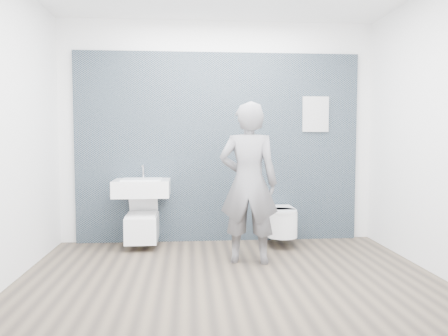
{
  "coord_description": "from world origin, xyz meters",
  "views": [
    {
      "loc": [
        -0.38,
        -4.1,
        1.33
      ],
      "look_at": [
        0.0,
        0.6,
        1.0
      ],
      "focal_mm": 35.0,
      "sensor_mm": 36.0,
      "label": 1
    }
  ],
  "objects": [
    {
      "name": "ground",
      "position": [
        0.0,
        0.0,
        0.0
      ],
      "size": [
        4.0,
        4.0,
        0.0
      ],
      "primitive_type": "plane",
      "color": "brown",
      "rests_on": "ground"
    },
    {
      "name": "room_shell",
      "position": [
        0.0,
        0.0,
        1.74
      ],
      "size": [
        4.0,
        4.0,
        4.0
      ],
      "color": "silver",
      "rests_on": "ground"
    },
    {
      "name": "tile_wall",
      "position": [
        0.0,
        1.47,
        0.0
      ],
      "size": [
        3.6,
        0.06,
        2.4
      ],
      "primitive_type": "cube",
      "color": "black",
      "rests_on": "ground"
    },
    {
      "name": "washbasin",
      "position": [
        -0.95,
        1.19,
        0.73
      ],
      "size": [
        0.67,
        0.5,
        0.5
      ],
      "color": "white",
      "rests_on": "ground"
    },
    {
      "name": "toilet_square",
      "position": [
        -0.95,
        1.17,
        0.27
      ],
      "size": [
        0.37,
        0.54,
        0.69
      ],
      "color": "white",
      "rests_on": "ground"
    },
    {
      "name": "toilet_rounded",
      "position": [
        0.74,
        1.13,
        0.3
      ],
      "size": [
        0.36,
        0.62,
        0.33
      ],
      "color": "white",
      "rests_on": "ground"
    },
    {
      "name": "info_placard",
      "position": [
        1.25,
        1.43,
        0.0
      ],
      "size": [
        0.34,
        0.03,
        0.45
      ],
      "primitive_type": "cube",
      "color": "white",
      "rests_on": "ground"
    },
    {
      "name": "visitor",
      "position": [
        0.25,
        0.44,
        0.85
      ],
      "size": [
        0.69,
        0.52,
        1.7
      ],
      "primitive_type": "imported",
      "rotation": [
        0.0,
        0.0,
        2.94
      ],
      "color": "slate",
      "rests_on": "ground"
    }
  ]
}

